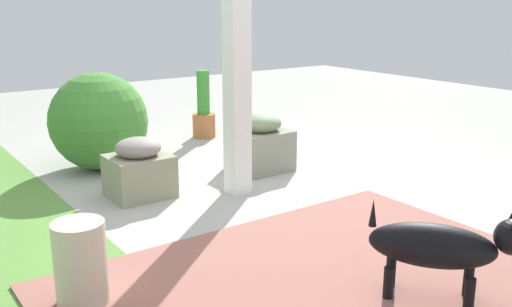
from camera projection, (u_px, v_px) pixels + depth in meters
The scene contains 9 objects.
ground_plane at pixel (256, 206), 3.81m from camera, with size 12.00×12.00×0.00m, color #A9A89F.
brick_path at pixel (328, 291), 2.69m from camera, with size 1.80×2.40×0.02m, color #9A6053.
porch_pillar at pixel (236, 16), 3.76m from camera, with size 0.14×0.14×2.43m, color white.
stone_planter_nearest at pixel (260, 144), 4.57m from camera, with size 0.41×0.43×0.46m.
stone_planter_mid at pixel (139, 169), 3.95m from camera, with size 0.37×0.41×0.42m.
round_shrub at pixel (99, 121), 4.56m from camera, with size 0.77×0.77×0.77m, color #3F8031.
terracotta_pot_tall at pixel (204, 114), 5.65m from camera, with size 0.22×0.22×0.66m.
dog at pixel (443, 246), 2.54m from camera, with size 0.61×0.51×0.47m.
ceramic_urn at pixel (81, 265), 2.52m from camera, with size 0.23×0.23×0.40m, color beige.
Camera 1 is at (-2.92, 2.08, 1.32)m, focal length 40.47 mm.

